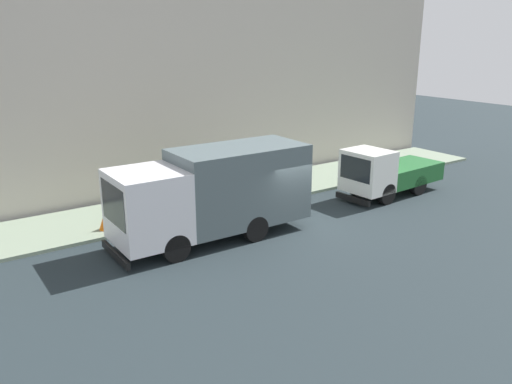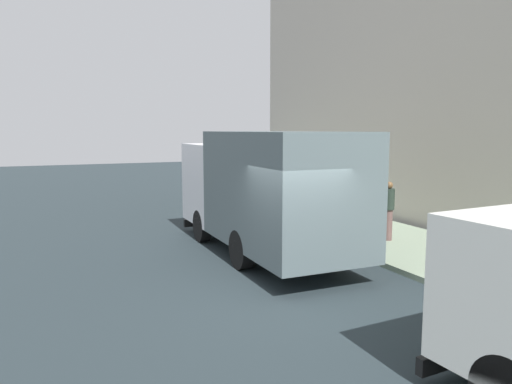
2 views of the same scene
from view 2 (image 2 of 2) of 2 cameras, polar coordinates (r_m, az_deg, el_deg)
name	(u,v)px [view 2 (image 2 of 2)]	position (r m, az deg, el deg)	size (l,w,h in m)	color
ground	(284,294)	(9.82, 3.32, -11.96)	(80.00, 80.00, 0.00)	#232E32
sidewalk	(464,263)	(12.71, 23.32, -7.75)	(3.72, 30.00, 0.13)	gray
large_utility_truck	(264,188)	(12.49, 0.94, 0.47)	(2.47, 7.18, 3.21)	white
pedestrian_walking	(388,209)	(14.14, 15.38, -1.97)	(0.45, 0.45, 1.67)	brown
traffic_cone_orange	(299,211)	(16.57, 5.05, -2.23)	(0.51, 0.51, 0.73)	orange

